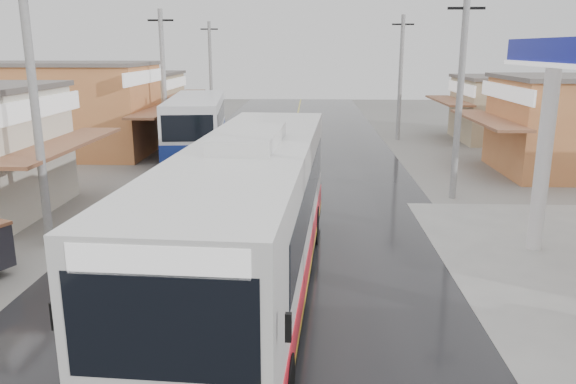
# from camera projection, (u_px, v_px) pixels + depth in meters

# --- Properties ---
(road) EXTENTS (12.00, 90.00, 0.02)m
(road) POSITION_uv_depth(u_px,v_px,m) (281.00, 196.00, 23.21)
(road) COLOR black
(road) RESTS_ON ground
(centre_line) EXTENTS (0.15, 90.00, 0.01)m
(centre_line) POSITION_uv_depth(u_px,v_px,m) (281.00, 196.00, 23.20)
(centre_line) COLOR #D8CC4C
(centre_line) RESTS_ON road
(shopfronts_left) EXTENTS (11.00, 44.00, 5.20)m
(shopfronts_left) POSITION_uv_depth(u_px,v_px,m) (11.00, 177.00, 26.61)
(shopfronts_left) COLOR tan
(shopfronts_left) RESTS_ON ground
(utility_poles_left) EXTENTS (1.60, 50.00, 8.00)m
(utility_poles_left) POSITION_uv_depth(u_px,v_px,m) (122.00, 189.00, 24.45)
(utility_poles_left) COLOR gray
(utility_poles_left) RESTS_ON ground
(utility_poles_right) EXTENTS (1.60, 36.00, 8.00)m
(utility_poles_right) POSITION_uv_depth(u_px,v_px,m) (452.00, 198.00, 22.94)
(utility_poles_right) COLOR gray
(utility_poles_right) RESTS_ON ground
(coach_bus) EXTENTS (3.71, 13.36, 4.13)m
(coach_bus) POSITION_uv_depth(u_px,v_px,m) (252.00, 221.00, 13.26)
(coach_bus) COLOR silver
(coach_bus) RESTS_ON road
(second_bus) EXTENTS (3.87, 10.35, 3.35)m
(second_bus) POSITION_uv_depth(u_px,v_px,m) (197.00, 126.00, 30.72)
(second_bus) COLOR silver
(second_bus) RESTS_ON road
(cyclist) EXTENTS (0.98, 2.06, 2.14)m
(cyclist) POSITION_uv_depth(u_px,v_px,m) (127.00, 253.00, 14.82)
(cyclist) COLOR black
(cyclist) RESTS_ON ground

